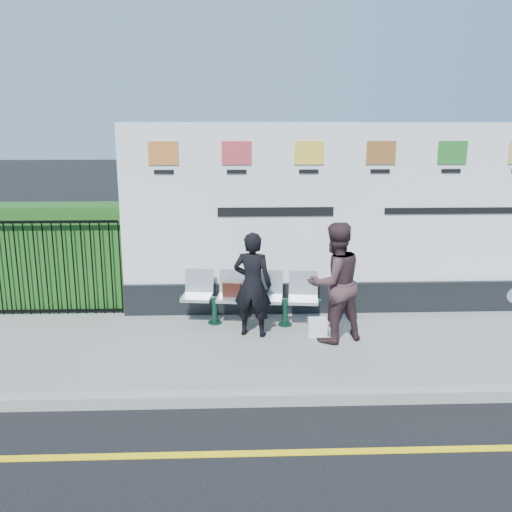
{
  "coord_description": "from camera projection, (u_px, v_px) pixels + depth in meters",
  "views": [
    {
      "loc": [
        -1.73,
        -4.94,
        3.19
      ],
      "look_at": [
        -1.43,
        3.02,
        1.25
      ],
      "focal_mm": 40.0,
      "sensor_mm": 36.0,
      "label": 1
    }
  ],
  "objects": [
    {
      "name": "woman_right",
      "position": [
        335.0,
        283.0,
        7.88
      ],
      "size": [
        1.01,
        0.92,
        1.7
      ],
      "primitive_type": "imported",
      "rotation": [
        0.0,
        0.0,
        3.55
      ],
      "color": "#3C2729",
      "rests_on": "pavement"
    },
    {
      "name": "carrier_bag_white",
      "position": [
        317.0,
        327.0,
        8.19
      ],
      "size": [
        0.27,
        0.16,
        0.27
      ],
      "primitive_type": "cube",
      "color": "silver",
      "rests_on": "pavement"
    },
    {
      "name": "railing",
      "position": [
        55.0,
        267.0,
        8.97
      ],
      "size": [
        2.05,
        0.06,
        1.54
      ],
      "primitive_type": null,
      "color": "black",
      "rests_on": "pavement"
    },
    {
      "name": "kerb",
      "position": [
        387.0,
        396.0,
        6.57
      ],
      "size": [
        14.0,
        0.18,
        0.14
      ],
      "primitive_type": "cube",
      "color": "gray",
      "rests_on": "ground"
    },
    {
      "name": "bench",
      "position": [
        250.0,
        310.0,
        8.65
      ],
      "size": [
        2.1,
        0.78,
        0.44
      ],
      "primitive_type": null,
      "rotation": [
        0.0,
        0.0,
        -0.12
      ],
      "color": "#B5B9BF",
      "rests_on": "pavement"
    },
    {
      "name": "handbag_brown",
      "position": [
        232.0,
        289.0,
        8.59
      ],
      "size": [
        0.29,
        0.16,
        0.22
      ],
      "primitive_type": "cube",
      "rotation": [
        0.0,
        0.0,
        -0.17
      ],
      "color": "black",
      "rests_on": "bench"
    },
    {
      "name": "ground",
      "position": [
        413.0,
        450.0,
        5.61
      ],
      "size": [
        80.0,
        80.0,
        0.0
      ],
      "primitive_type": "plane",
      "color": "black"
    },
    {
      "name": "pavement",
      "position": [
        359.0,
        346.0,
        8.03
      ],
      "size": [
        14.0,
        3.0,
        0.12
      ],
      "primitive_type": "cube",
      "color": "gray",
      "rests_on": "ground"
    },
    {
      "name": "yellow_line",
      "position": [
        413.0,
        450.0,
        5.61
      ],
      "size": [
        14.0,
        0.1,
        0.01
      ],
      "primitive_type": "cube",
      "color": "yellow",
      "rests_on": "ground"
    },
    {
      "name": "billboard",
      "position": [
        376.0,
        232.0,
        9.03
      ],
      "size": [
        8.0,
        0.3,
        3.0
      ],
      "color": "black",
      "rests_on": "pavement"
    },
    {
      "name": "woman_left",
      "position": [
        253.0,
        284.0,
        8.09
      ],
      "size": [
        0.63,
        0.5,
        1.52
      ],
      "primitive_type": "imported",
      "rotation": [
        0.0,
        0.0,
        2.88
      ],
      "color": "black",
      "rests_on": "pavement"
    },
    {
      "name": "hedge",
      "position": [
        63.0,
        256.0,
        9.39
      ],
      "size": [
        2.35,
        0.7,
        1.7
      ],
      "primitive_type": "cube",
      "color": "#1D5018",
      "rests_on": "pavement"
    }
  ]
}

